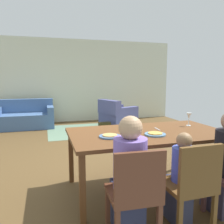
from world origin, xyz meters
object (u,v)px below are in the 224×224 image
object	(u,v)px
person_man	(129,180)
dining_table	(148,136)
plate_near_man	(110,136)
plate_near_child	(155,134)
wine_glass	(189,117)
dining_chair_man	(135,191)
armchair	(117,116)
dining_chair_child	(192,183)
handbag	(105,127)
person_child	(180,181)
couch	(25,117)

from	to	relation	value
person_man	dining_table	bearing A→B (deg)	53.53
plate_near_man	plate_near_child	distance (m)	0.55
wine_glass	plate_near_child	bearing A→B (deg)	-153.12
plate_near_child	dining_chair_man	bearing A→B (deg)	-127.00
plate_near_man	dining_table	bearing A→B (deg)	12.47
plate_near_child	armchair	size ratio (longest dim) A/B	0.22
dining_chair_child	handbag	world-z (taller)	dining_chair_child
plate_near_child	armchair	world-z (taller)	armchair
dining_chair_child	plate_near_child	bearing A→B (deg)	90.11
dining_chair_man	dining_chair_child	bearing A→B (deg)	-0.01
dining_chair_child	dining_chair_man	bearing A→B (deg)	179.99
plate_near_child	dining_chair_child	size ratio (longest dim) A/B	0.29
person_man	armchair	size ratio (longest dim) A/B	1.00
plate_near_man	dining_chair_man	size ratio (longest dim) A/B	0.29
wine_glass	handbag	xyz separation A→B (m)	(-0.42, 3.12, -0.76)
person_man	person_child	bearing A→B (deg)	-0.54
person_child	person_man	bearing A→B (deg)	179.46
dining_chair_man	person_child	distance (m)	0.58
dining_chair_man	handbag	distance (m)	4.31
dining_chair_man	armchair	distance (m)	4.88
plate_near_man	handbag	size ratio (longest dim) A/B	0.78
couch	armchair	size ratio (longest dim) A/B	1.45
wine_glass	dining_chair_child	xyz separation A→B (m)	(-0.71, -1.09, -0.40)
dining_table	dining_chair_child	world-z (taller)	dining_chair_child
plate_near_child	person_man	distance (m)	0.81
dining_chair_child	couch	world-z (taller)	dining_chair_child
wine_glass	armchair	bearing A→B (deg)	88.73
plate_near_man	person_man	distance (m)	0.66
plate_near_man	couch	xyz separation A→B (m)	(-1.26, 4.58, -0.46)
wine_glass	couch	size ratio (longest dim) A/B	0.12
plate_near_child	person_man	bearing A→B (deg)	-134.43
plate_near_man	person_child	xyz separation A→B (m)	(0.54, -0.62, -0.34)
person_man	wine_glass	bearing A→B (deg)	36.08
armchair	dining_table	bearing A→B (deg)	-101.79
plate_near_child	person_child	world-z (taller)	person_child
plate_near_child	armchair	bearing A→B (deg)	78.73
person_child	handbag	distance (m)	4.06
wine_glass	couch	distance (m)	5.00
dining_chair_man	armchair	size ratio (longest dim) A/B	0.78
dining_table	couch	xyz separation A→B (m)	(-1.81, 4.46, -0.39)
person_child	couch	distance (m)	5.50
couch	armchair	distance (m)	2.68
person_man	couch	distance (m)	5.35
plate_near_child	wine_glass	size ratio (longest dim) A/B	1.34
wine_glass	dining_chair_man	bearing A→B (deg)	-139.18
person_child	armchair	distance (m)	4.59
dining_table	dining_chair_child	bearing A→B (deg)	-89.91
dining_table	armchair	size ratio (longest dim) A/B	1.77
dining_chair_man	person_man	distance (m)	0.18
dining_chair_child	person_man	bearing A→B (deg)	162.08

